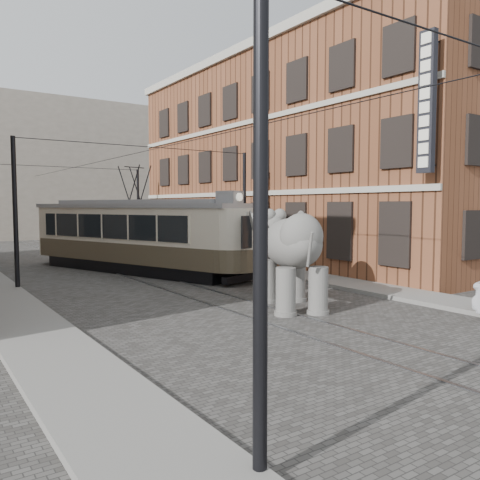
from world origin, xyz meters
TOP-DOWN VIEW (x-y plane):
  - ground at (0.00, 0.00)m, footprint 120.00×120.00m
  - tram_rails at (0.00, 0.00)m, footprint 1.54×80.00m
  - sidewalk_right at (6.00, 0.00)m, footprint 2.00×60.00m
  - sidewalk_left at (-6.50, 0.00)m, footprint 2.00×60.00m
  - brick_building at (11.00, 9.00)m, footprint 8.00×26.00m
  - distant_block at (0.00, 40.00)m, footprint 28.00×10.00m
  - catenary at (-0.20, 5.00)m, footprint 11.00×30.20m
  - tram at (0.32, 8.51)m, footprint 7.13×13.41m
  - elephant at (1.22, -2.49)m, footprint 4.72×6.03m

SIDE VIEW (x-z plane):
  - ground at x=0.00m, z-range 0.00..0.00m
  - tram_rails at x=0.00m, z-range 0.00..0.02m
  - sidewalk_right at x=6.00m, z-range 0.00..0.15m
  - sidewalk_left at x=-6.50m, z-range 0.00..0.15m
  - elephant at x=1.22m, z-range 0.00..3.25m
  - tram at x=0.32m, z-range 0.00..5.27m
  - catenary at x=-0.20m, z-range 0.00..6.00m
  - brick_building at x=11.00m, z-range 0.00..12.00m
  - distant_block at x=0.00m, z-range 0.00..14.00m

